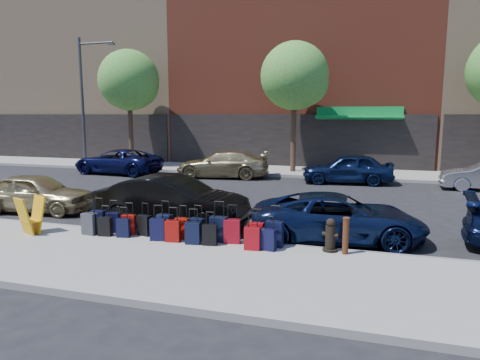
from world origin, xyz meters
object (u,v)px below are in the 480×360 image
(streetlight, at_px, (85,94))
(suitcase_front_5, at_px, (182,228))
(car_near_0, at_px, (36,193))
(car_far_0, at_px, (118,161))
(tree_center, at_px, (297,78))
(display_rack, at_px, (31,216))
(car_near_2, at_px, (338,217))
(fire_hydrant, at_px, (330,236))
(car_far_1, at_px, (222,164))
(bollard, at_px, (346,235))
(car_far_2, at_px, (347,169))
(car_near_1, at_px, (173,201))
(tree_left, at_px, (131,82))

(streetlight, relative_size, suitcase_front_5, 9.03)
(car_near_0, bearing_deg, streetlight, 21.86)
(streetlight, relative_size, car_far_0, 1.57)
(tree_center, bearing_deg, suitcase_front_5, -92.33)
(display_rack, xyz_separation_m, car_near_2, (8.06, 2.29, -0.01))
(fire_hydrant, relative_size, car_near_2, 0.17)
(streetlight, relative_size, car_near_2, 1.74)
(tree_center, relative_size, car_far_1, 1.45)
(car_far_0, bearing_deg, bollard, 53.82)
(tree_center, height_order, bollard, tree_center)
(suitcase_front_5, xyz_separation_m, car_near_0, (-6.49, 1.97, 0.25))
(bollard, xyz_separation_m, display_rack, (-8.35, -0.72, 0.05))
(car_near_0, xyz_separation_m, car_far_0, (-2.75, 9.43, 0.03))
(suitcase_front_5, distance_m, car_far_0, 14.67)
(suitcase_front_5, height_order, display_rack, display_rack)
(display_rack, relative_size, car_far_2, 0.23)
(display_rack, distance_m, car_near_2, 8.38)
(suitcase_front_5, relative_size, display_rack, 0.87)
(tree_center, xyz_separation_m, car_near_2, (3.31, -12.76, -4.77))
(tree_center, bearing_deg, streetlight, -177.02)
(fire_hydrant, bearing_deg, display_rack, -155.45)
(tree_center, distance_m, car_near_0, 14.97)
(tree_center, distance_m, car_far_1, 6.42)
(streetlight, relative_size, car_near_0, 2.00)
(fire_hydrant, bearing_deg, bollard, 0.74)
(car_near_0, distance_m, car_near_1, 5.45)
(tree_left, bearing_deg, car_near_1, -55.03)
(fire_hydrant, relative_size, car_far_2, 0.18)
(car_near_2, relative_size, car_far_2, 1.06)
(car_far_0, xyz_separation_m, car_far_2, (12.87, 0.19, 0.03))
(car_near_2, bearing_deg, car_far_2, -6.49)
(car_near_2, bearing_deg, suitcase_front_5, 103.40)
(tree_left, height_order, car_near_0, tree_left)
(car_near_1, bearing_deg, car_far_0, 40.80)
(fire_hydrant, bearing_deg, suitcase_front_5, -160.33)
(car_near_1, bearing_deg, car_far_2, -24.24)
(car_near_2, bearing_deg, streetlight, 46.25)
(car_far_1, bearing_deg, car_far_2, 81.41)
(fire_hydrant, relative_size, car_far_0, 0.16)
(fire_hydrant, relative_size, car_near_0, 0.20)
(tree_left, distance_m, car_near_0, 13.64)
(car_near_1, bearing_deg, car_near_2, -90.07)
(bollard, distance_m, car_near_1, 5.48)
(tree_left, xyz_separation_m, car_far_0, (0.68, -2.89, -4.70))
(suitcase_front_5, bearing_deg, fire_hydrant, 6.99)
(tree_left, relative_size, car_near_2, 1.58)
(suitcase_front_5, distance_m, car_far_2, 12.14)
(car_near_1, bearing_deg, car_near_0, 87.06)
(tree_left, relative_size, tree_center, 1.00)
(tree_left, bearing_deg, display_rack, -69.10)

